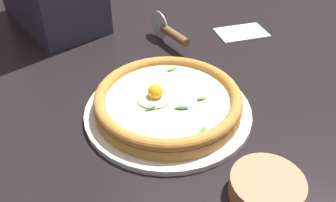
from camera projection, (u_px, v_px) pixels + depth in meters
name	position (u px, v px, depth m)	size (l,w,h in m)	color
ground_plane	(177.00, 107.00, 0.80)	(2.40, 2.40, 0.03)	black
pizza_plate	(168.00, 111.00, 0.76)	(0.34, 0.34, 0.01)	white
pizza	(168.00, 101.00, 0.74)	(0.30, 0.30, 0.06)	#BD8435
side_bowl	(266.00, 188.00, 0.58)	(0.12, 0.12, 0.04)	#B77854
pizza_cutter	(170.00, 32.00, 0.97)	(0.07, 0.16, 0.08)	silver
folded_napkin	(242.00, 32.00, 1.04)	(0.14, 0.09, 0.01)	white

